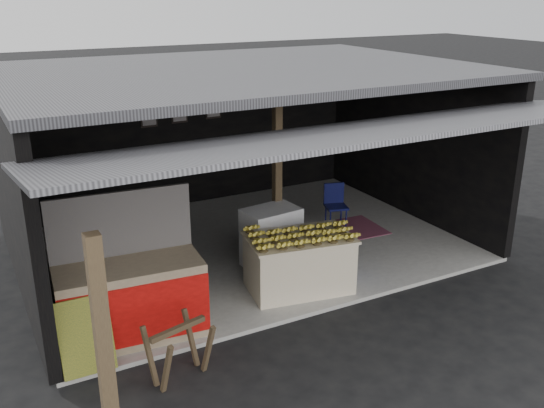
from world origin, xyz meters
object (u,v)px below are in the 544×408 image
white_crate (271,237)px  neighbor_stall (131,297)px  sawhorse (179,346)px  plastic_chair (335,202)px  water_barrel (337,257)px  banana_table (299,263)px

white_crate → neighbor_stall: neighbor_stall is taller
sawhorse → plastic_chair: 5.03m
white_crate → sawhorse: (-2.26, -2.05, -0.10)m
sawhorse → water_barrel: bearing=8.5°
banana_table → neighbor_stall: 2.46m
sawhorse → plastic_chair: (4.06, 2.98, 0.10)m
banana_table → white_crate: white_crate is taller
banana_table → sawhorse: size_ratio=2.19×
banana_table → plastic_chair: size_ratio=2.04×
white_crate → neighbor_stall: size_ratio=0.52×
neighbor_stall → sawhorse: size_ratio=2.45×
white_crate → water_barrel: bearing=-52.7°
neighbor_stall → plastic_chair: 4.70m
banana_table → plastic_chair: banana_table is taller
banana_table → water_barrel: 0.78m
banana_table → sawhorse: (-2.23, -1.15, -0.04)m
plastic_chair → neighbor_stall: bearing=-139.0°
neighbor_stall → sawhorse: bearing=-72.7°
sawhorse → water_barrel: size_ratio=1.33×
white_crate → neighbor_stall: (-2.49, -1.01, 0.07)m
banana_table → water_barrel: size_ratio=2.92×
neighbor_stall → plastic_chair: bearing=29.0°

